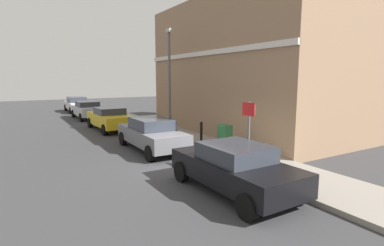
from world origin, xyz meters
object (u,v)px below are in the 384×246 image
object	(u,v)px
bollard_near_cabinet	(201,132)
lamppost	(169,76)
car_grey	(152,134)
street_sign	(249,125)
car_black	(234,167)
bollard_far_kerb	(170,129)
car_yellow	(110,118)
car_silver	(88,110)
utility_cabinet	(225,140)
car_white	(77,104)

from	to	relation	value
bollard_near_cabinet	lamppost	world-z (taller)	lamppost
car_grey	street_sign	bearing A→B (deg)	-162.69
bollard_near_cabinet	lamppost	distance (m)	4.22
lamppost	car_black	bearing A→B (deg)	-105.06
car_grey	bollard_far_kerb	xyz separation A→B (m)	(1.43, 1.04, -0.05)
bollard_near_cabinet	car_grey	bearing A→B (deg)	167.79
car_yellow	street_sign	world-z (taller)	street_sign
car_grey	car_silver	xyz separation A→B (m)	(-0.16, 12.45, -0.02)
utility_cabinet	bollard_far_kerb	xyz separation A→B (m)	(-0.79, 3.50, 0.02)
car_white	bollard_near_cabinet	xyz separation A→B (m)	(2.30, -18.55, -0.05)
car_silver	bollard_far_kerb	xyz separation A→B (m)	(1.59, -11.41, -0.03)
car_black	utility_cabinet	size ratio (longest dim) A/B	3.62
utility_cabinet	street_sign	xyz separation A→B (m)	(-0.77, -2.31, 0.98)
car_yellow	car_silver	distance (m)	6.18
car_yellow	street_sign	size ratio (longest dim) A/B	1.92
car_grey	bollard_near_cabinet	size ratio (longest dim) A/B	4.34
bollard_far_kerb	street_sign	world-z (taller)	street_sign
bollard_far_kerb	car_black	bearing A→B (deg)	-101.67
car_grey	bollard_far_kerb	size ratio (longest dim) A/B	4.34
car_yellow	car_silver	xyz separation A→B (m)	(-0.05, 6.18, -0.00)
car_grey	car_white	size ratio (longest dim) A/B	1.06
car_silver	bollard_near_cabinet	size ratio (longest dim) A/B	3.92
bollard_near_cabinet	street_sign	distance (m)	4.46
car_yellow	car_black	bearing A→B (deg)	179.01
utility_cabinet	car_white	bearing A→B (deg)	96.12
car_white	bollard_near_cabinet	bearing A→B (deg)	-172.56
car_silver	street_sign	world-z (taller)	street_sign
utility_cabinet	lamppost	bearing A→B (deg)	88.72
street_sign	car_grey	bearing A→B (deg)	106.89
car_yellow	lamppost	distance (m)	4.94
bollard_near_cabinet	bollard_far_kerb	size ratio (longest dim) A/B	1.00
bollard_far_kerb	lamppost	size ratio (longest dim) A/B	0.18
car_white	bollard_near_cabinet	distance (m)	18.69
car_yellow	bollard_far_kerb	world-z (taller)	car_yellow
car_black	bollard_near_cabinet	size ratio (longest dim) A/B	4.01
car_white	lamppost	size ratio (longest dim) A/B	0.74
car_silver	bollard_near_cabinet	world-z (taller)	car_silver
car_black	car_yellow	xyz separation A→B (m)	(-0.12, 12.10, 0.01)
utility_cabinet	street_sign	size ratio (longest dim) A/B	0.50
car_silver	lamppost	world-z (taller)	lamppost
utility_cabinet	bollard_near_cabinet	bearing A→B (deg)	87.07
lamppost	bollard_near_cabinet	bearing A→B (deg)	-90.30
bollard_near_cabinet	bollard_far_kerb	xyz separation A→B (m)	(-0.89, 1.54, 0.00)
car_grey	car_silver	size ratio (longest dim) A/B	1.11
bollard_near_cabinet	bollard_far_kerb	bearing A→B (deg)	120.04
bollard_far_kerb	bollard_near_cabinet	bearing A→B (deg)	-59.96
car_black	bollard_near_cabinet	bearing A→B (deg)	-23.84
car_grey	car_silver	bearing A→B (deg)	1.16
bollard_near_cabinet	street_sign	size ratio (longest dim) A/B	0.45
car_black	car_silver	size ratio (longest dim) A/B	1.02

